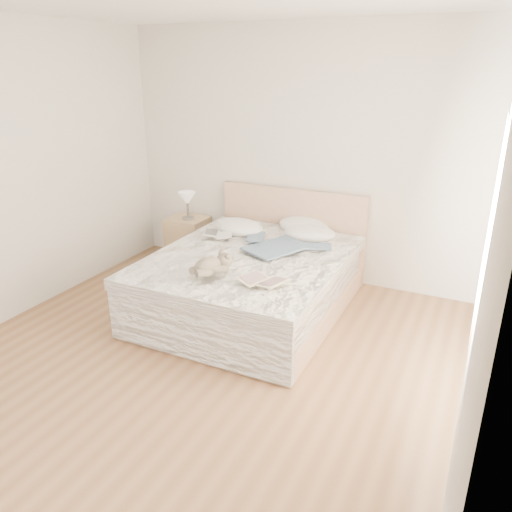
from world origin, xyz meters
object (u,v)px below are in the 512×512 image
Objects in this scene: nightstand at (188,240)px; photo_book at (218,234)px; childrens_book at (263,281)px; bed at (253,280)px; table_lamp at (187,200)px; teddy_bear at (208,272)px.

nightstand is 1.00m from photo_book.
childrens_book is at bearing -66.95° from photo_book.
bed is 0.83m from childrens_book.
childrens_book is at bearing -40.62° from table_lamp.
photo_book is at bearing -36.88° from nightstand.
table_lamp is 0.90× the size of childrens_book.
bed is at bearing 141.22° from childrens_book.
photo_book is 1.27m from childrens_book.
table_lamp is (-1.23, 0.75, 0.49)m from bed.
table_lamp reaches higher than nightstand.
nightstand is at bearing 119.65° from photo_book.
bed is 6.52× the size of photo_book.
childrens_book is 1.12× the size of teddy_bear.
childrens_book is (0.92, -0.87, 0.00)m from photo_book.
table_lamp is 0.90m from photo_book.
nightstand is 1.73× the size of table_lamp.
table_lamp is 0.99× the size of photo_book.
teddy_bear is at bearing -95.11° from bed.
nightstand is 1.97m from teddy_bear.
nightstand is 1.74× the size of teddy_bear.
photo_book reaches higher than nightstand.
teddy_bear is (0.45, -0.95, 0.02)m from photo_book.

